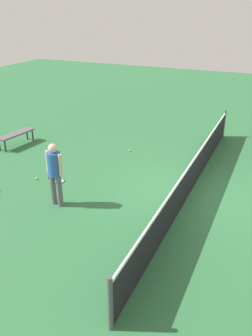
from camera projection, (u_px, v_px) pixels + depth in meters
The scene contains 7 objects.
ground_plane at pixel (190, 192), 9.86m from camera, with size 40.00×40.00×0.00m, color #2D6B3D.
court_net at pixel (191, 176), 9.65m from camera, with size 10.09×0.09×1.07m.
player_near_side at pixel (55, 170), 8.84m from camera, with size 0.39×0.53×1.70m.
tennis_racket_near_player at pixel (59, 181), 10.47m from camera, with size 0.34×0.60×0.03m.
tennis_ball_near_player at pixel (130, 151), 12.57m from camera, with size 0.07×0.07×0.07m, color #C6E033.
tennis_ball_midcourt at pixel (36, 179), 10.56m from camera, with size 0.07×0.07×0.07m, color #C6E033.
courtside_bench at pixel (16, 135), 12.95m from camera, with size 1.54×0.58×0.48m.
Camera 1 is at (8.64, 1.89, 4.78)m, focal length 37.81 mm.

